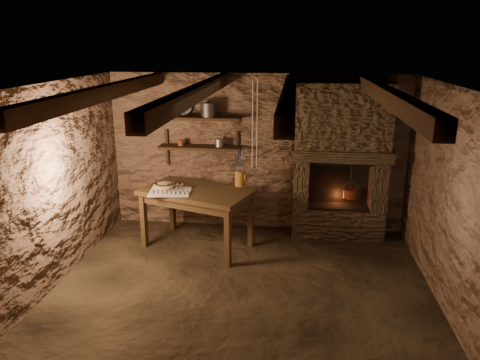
# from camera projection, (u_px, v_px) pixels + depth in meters

# --- Properties ---
(floor) EXTENTS (4.50, 4.50, 0.00)m
(floor) POSITION_uv_depth(u_px,v_px,m) (242.00, 288.00, 5.62)
(floor) COLOR black
(floor) RESTS_ON ground
(back_wall) EXTENTS (4.50, 0.04, 2.40)m
(back_wall) POSITION_uv_depth(u_px,v_px,m) (257.00, 153.00, 7.18)
(back_wall) COLOR #4E3424
(back_wall) RESTS_ON floor
(front_wall) EXTENTS (4.50, 0.04, 2.40)m
(front_wall) POSITION_uv_depth(u_px,v_px,m) (210.00, 279.00, 3.37)
(front_wall) COLOR #4E3424
(front_wall) RESTS_ON floor
(left_wall) EXTENTS (0.04, 4.00, 2.40)m
(left_wall) POSITION_uv_depth(u_px,v_px,m) (53.00, 186.00, 5.53)
(left_wall) COLOR #4E3424
(left_wall) RESTS_ON floor
(right_wall) EXTENTS (0.04, 4.00, 2.40)m
(right_wall) POSITION_uv_depth(u_px,v_px,m) (450.00, 201.00, 5.02)
(right_wall) COLOR #4E3424
(right_wall) RESTS_ON floor
(ceiling) EXTENTS (4.50, 4.00, 0.04)m
(ceiling) POSITION_uv_depth(u_px,v_px,m) (242.00, 85.00, 4.93)
(ceiling) COLOR black
(ceiling) RESTS_ON back_wall
(beam_far_left) EXTENTS (0.14, 3.95, 0.16)m
(beam_far_left) POSITION_uv_depth(u_px,v_px,m) (106.00, 92.00, 5.12)
(beam_far_left) COLOR black
(beam_far_left) RESTS_ON ceiling
(beam_mid_left) EXTENTS (0.14, 3.95, 0.16)m
(beam_mid_left) POSITION_uv_depth(u_px,v_px,m) (196.00, 93.00, 5.01)
(beam_mid_left) COLOR black
(beam_mid_left) RESTS_ON ceiling
(beam_mid_right) EXTENTS (0.14, 3.95, 0.16)m
(beam_mid_right) POSITION_uv_depth(u_px,v_px,m) (289.00, 95.00, 4.90)
(beam_mid_right) COLOR black
(beam_mid_right) RESTS_ON ceiling
(beam_far_right) EXTENTS (0.14, 3.95, 0.16)m
(beam_far_right) POSITION_uv_depth(u_px,v_px,m) (387.00, 96.00, 4.79)
(beam_far_right) COLOR black
(beam_far_right) RESTS_ON ceiling
(shelf_lower) EXTENTS (1.25, 0.30, 0.04)m
(shelf_lower) POSITION_uv_depth(u_px,v_px,m) (200.00, 147.00, 7.09)
(shelf_lower) COLOR black
(shelf_lower) RESTS_ON back_wall
(shelf_upper) EXTENTS (1.25, 0.30, 0.04)m
(shelf_upper) POSITION_uv_depth(u_px,v_px,m) (199.00, 118.00, 6.96)
(shelf_upper) COLOR black
(shelf_upper) RESTS_ON back_wall
(hearth) EXTENTS (1.43, 0.51, 2.30)m
(hearth) POSITION_uv_depth(u_px,v_px,m) (341.00, 157.00, 6.81)
(hearth) COLOR #312518
(hearth) RESTS_ON floor
(work_table) EXTENTS (1.70, 1.32, 0.86)m
(work_table) POSITION_uv_depth(u_px,v_px,m) (197.00, 216.00, 6.63)
(work_table) COLOR black
(work_table) RESTS_ON floor
(linen_cloth) EXTENTS (0.61, 0.51, 0.01)m
(linen_cloth) POSITION_uv_depth(u_px,v_px,m) (170.00, 192.00, 6.42)
(linen_cloth) COLOR beige
(linen_cloth) RESTS_ON work_table
(pewter_cutlery_row) EXTENTS (0.49, 0.23, 0.01)m
(pewter_cutlery_row) POSITION_uv_depth(u_px,v_px,m) (170.00, 191.00, 6.40)
(pewter_cutlery_row) COLOR gray
(pewter_cutlery_row) RESTS_ON linen_cloth
(drinking_glasses) EXTENTS (0.18, 0.05, 0.07)m
(drinking_glasses) POSITION_uv_depth(u_px,v_px,m) (173.00, 187.00, 6.51)
(drinking_glasses) COLOR white
(drinking_glasses) RESTS_ON linen_cloth
(stoneware_jug) EXTENTS (0.16, 0.15, 0.51)m
(stoneware_jug) POSITION_uv_depth(u_px,v_px,m) (240.00, 171.00, 6.63)
(stoneware_jug) COLOR #94601C
(stoneware_jug) RESTS_ON work_table
(wooden_bowl) EXTENTS (0.42, 0.42, 0.11)m
(wooden_bowl) POSITION_uv_depth(u_px,v_px,m) (164.00, 186.00, 6.57)
(wooden_bowl) COLOR olive
(wooden_bowl) RESTS_ON work_table
(iron_stockpot) EXTENTS (0.25, 0.25, 0.19)m
(iron_stockpot) POSITION_uv_depth(u_px,v_px,m) (209.00, 110.00, 6.91)
(iron_stockpot) COLOR #2D2A28
(iron_stockpot) RESTS_ON shelf_upper
(tin_pan) EXTENTS (0.29, 0.16, 0.27)m
(tin_pan) POSITION_uv_depth(u_px,v_px,m) (183.00, 106.00, 7.04)
(tin_pan) COLOR #9C9D98
(tin_pan) RESTS_ON shelf_upper
(small_kettle) EXTENTS (0.18, 0.14, 0.18)m
(small_kettle) POSITION_uv_depth(u_px,v_px,m) (219.00, 143.00, 7.04)
(small_kettle) COLOR #9C9D98
(small_kettle) RESTS_ON shelf_lower
(rusty_tin) EXTENTS (0.11, 0.11, 0.09)m
(rusty_tin) POSITION_uv_depth(u_px,v_px,m) (181.00, 143.00, 7.11)
(rusty_tin) COLOR #632F13
(rusty_tin) RESTS_ON shelf_lower
(red_pot) EXTENTS (0.21, 0.21, 0.54)m
(red_pot) POSITION_uv_depth(u_px,v_px,m) (350.00, 193.00, 6.90)
(red_pot) COLOR maroon
(red_pot) RESTS_ON hearth
(hanging_ropes) EXTENTS (0.08, 0.08, 1.20)m
(hanging_ropes) POSITION_uv_depth(u_px,v_px,m) (255.00, 125.00, 6.10)
(hanging_ropes) COLOR tan
(hanging_ropes) RESTS_ON ceiling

